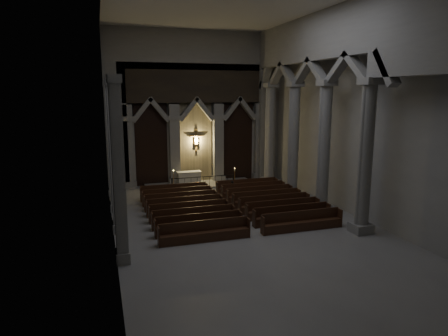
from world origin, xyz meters
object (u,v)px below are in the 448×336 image
altar (189,177)px  candle_stand_left (174,186)px  altar_rail (203,180)px  pews (230,207)px  candle_stand_right (235,182)px  worshipper (233,189)px

altar → candle_stand_left: size_ratio=1.18×
altar_rail → pews: (-0.00, -6.53, -0.31)m
altar_rail → candle_stand_right: bearing=-12.7°
altar_rail → candle_stand_right: (2.35, -0.53, -0.21)m
candle_stand_left → worshipper: candle_stand_left is taller
altar_rail → worshipper: (1.40, -2.94, -0.07)m
altar → pews: bearing=-84.1°
altar → altar_rail: altar is taller
altar → pews: 7.97m
pews → worshipper: 3.86m
candle_stand_right → pews: bearing=-111.4°
altar → worshipper: (2.22, -4.34, -0.06)m
altar → candle_stand_left: 2.21m
candle_stand_left → candle_stand_right: (4.70, -0.33, 0.00)m
pews → candle_stand_right: bearing=68.6°
altar → candle_stand_right: candle_stand_right is taller
candle_stand_left → worshipper: size_ratio=1.39×
candle_stand_left → worshipper: (3.74, -2.74, 0.14)m
altar → worshipper: size_ratio=1.65×
pews → worshipper: (1.40, 3.59, 0.24)m
candle_stand_right → candle_stand_left: bearing=175.9°
altar → altar_rail: 1.62m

